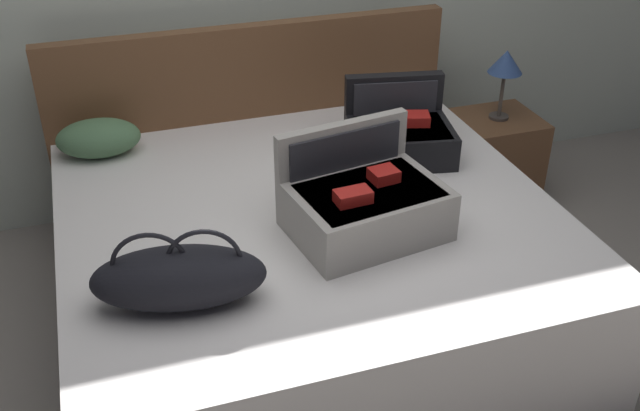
{
  "coord_description": "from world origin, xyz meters",
  "views": [
    {
      "loc": [
        -0.76,
        -2.07,
        2.17
      ],
      "look_at": [
        0.0,
        0.26,
        0.68
      ],
      "focal_mm": 41.64,
      "sensor_mm": 36.0,
      "label": 1
    }
  ],
  "objects_px": {
    "hard_case_medium": "(399,134)",
    "duffel_bag": "(179,277)",
    "table_lamp": "(506,65)",
    "pillow_near_headboard": "(98,138)",
    "nightstand": "(493,160)",
    "bed": "(310,267)",
    "hard_case_large": "(365,204)"
  },
  "relations": [
    {
      "from": "duffel_bag",
      "to": "nightstand",
      "type": "height_order",
      "value": "duffel_bag"
    },
    {
      "from": "hard_case_medium",
      "to": "nightstand",
      "type": "distance_m",
      "value": 0.92
    },
    {
      "from": "bed",
      "to": "nightstand",
      "type": "height_order",
      "value": "bed"
    },
    {
      "from": "hard_case_large",
      "to": "bed",
      "type": "bearing_deg",
      "value": 116.45
    },
    {
      "from": "table_lamp",
      "to": "pillow_near_headboard",
      "type": "bearing_deg",
      "value": 177.83
    },
    {
      "from": "hard_case_medium",
      "to": "pillow_near_headboard",
      "type": "relative_size",
      "value": 1.38
    },
    {
      "from": "bed",
      "to": "hard_case_large",
      "type": "bearing_deg",
      "value": -54.43
    },
    {
      "from": "table_lamp",
      "to": "nightstand",
      "type": "bearing_deg",
      "value": 0.0
    },
    {
      "from": "hard_case_large",
      "to": "table_lamp",
      "type": "distance_m",
      "value": 1.45
    },
    {
      "from": "bed",
      "to": "hard_case_medium",
      "type": "height_order",
      "value": "hard_case_medium"
    },
    {
      "from": "bed",
      "to": "hard_case_medium",
      "type": "distance_m",
      "value": 0.75
    },
    {
      "from": "hard_case_medium",
      "to": "duffel_bag",
      "type": "height_order",
      "value": "hard_case_medium"
    },
    {
      "from": "pillow_near_headboard",
      "to": "table_lamp",
      "type": "height_order",
      "value": "table_lamp"
    },
    {
      "from": "hard_case_large",
      "to": "nightstand",
      "type": "relative_size",
      "value": 1.23
    },
    {
      "from": "duffel_bag",
      "to": "table_lamp",
      "type": "bearing_deg",
      "value": 31.1
    },
    {
      "from": "hard_case_large",
      "to": "duffel_bag",
      "type": "distance_m",
      "value": 0.78
    },
    {
      "from": "hard_case_medium",
      "to": "pillow_near_headboard",
      "type": "height_order",
      "value": "hard_case_medium"
    },
    {
      "from": "bed",
      "to": "duffel_bag",
      "type": "xyz_separation_m",
      "value": [
        -0.59,
        -0.44,
        0.4
      ]
    },
    {
      "from": "hard_case_medium",
      "to": "pillow_near_headboard",
      "type": "distance_m",
      "value": 1.38
    },
    {
      "from": "hard_case_large",
      "to": "hard_case_medium",
      "type": "bearing_deg",
      "value": 46.18
    },
    {
      "from": "bed",
      "to": "hard_case_medium",
      "type": "xyz_separation_m",
      "value": [
        0.54,
        0.34,
        0.4
      ]
    },
    {
      "from": "hard_case_large",
      "to": "duffel_bag",
      "type": "bearing_deg",
      "value": -172.48
    },
    {
      "from": "pillow_near_headboard",
      "to": "nightstand",
      "type": "bearing_deg",
      "value": -2.17
    },
    {
      "from": "bed",
      "to": "pillow_near_headboard",
      "type": "relative_size",
      "value": 5.23
    },
    {
      "from": "duffel_bag",
      "to": "pillow_near_headboard",
      "type": "distance_m",
      "value": 1.22
    },
    {
      "from": "hard_case_large",
      "to": "pillow_near_headboard",
      "type": "xyz_separation_m",
      "value": [
        -0.93,
        0.98,
        -0.04
      ]
    },
    {
      "from": "nightstand",
      "to": "table_lamp",
      "type": "height_order",
      "value": "table_lamp"
    },
    {
      "from": "pillow_near_headboard",
      "to": "bed",
      "type": "bearing_deg",
      "value": -44.65
    },
    {
      "from": "duffel_bag",
      "to": "pillow_near_headboard",
      "type": "bearing_deg",
      "value": 98.6
    },
    {
      "from": "bed",
      "to": "hard_case_medium",
      "type": "relative_size",
      "value": 3.8
    },
    {
      "from": "table_lamp",
      "to": "duffel_bag",
      "type": "bearing_deg",
      "value": -148.9
    },
    {
      "from": "hard_case_medium",
      "to": "table_lamp",
      "type": "xyz_separation_m",
      "value": [
        0.74,
        0.35,
        0.12
      ]
    }
  ]
}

